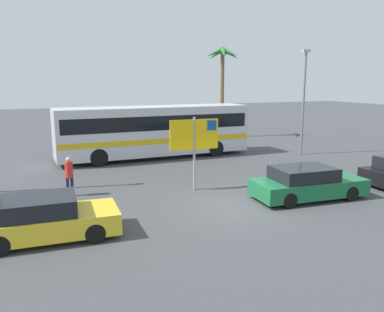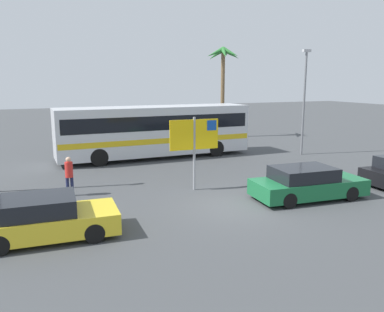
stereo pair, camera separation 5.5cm
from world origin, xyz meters
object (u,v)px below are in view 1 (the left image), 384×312
object	(u,v)px
bus_front_coach	(154,129)
ferry_sign	(195,137)
pedestrian_near_sign	(69,173)
car_yellow	(46,218)
car_green	(307,183)

from	to	relation	value
bus_front_coach	ferry_sign	size ratio (longest dim) A/B	3.70
bus_front_coach	pedestrian_near_sign	xyz separation A→B (m)	(-5.85, -6.43, -0.81)
bus_front_coach	car_yellow	bearing A→B (deg)	-123.18
car_yellow	pedestrian_near_sign	bearing A→B (deg)	78.46
ferry_sign	car_yellow	xyz separation A→B (m)	(-6.35, -3.10, -1.69)
ferry_sign	pedestrian_near_sign	world-z (taller)	ferry_sign
car_green	ferry_sign	bearing A→B (deg)	145.09
car_yellow	bus_front_coach	bearing A→B (deg)	60.69
bus_front_coach	ferry_sign	world-z (taller)	ferry_sign
car_yellow	pedestrian_near_sign	size ratio (longest dim) A/B	2.58
car_yellow	pedestrian_near_sign	world-z (taller)	pedestrian_near_sign
car_yellow	car_green	xyz separation A→B (m)	(9.96, 0.08, 0.00)
car_yellow	car_green	bearing A→B (deg)	4.35
car_green	pedestrian_near_sign	bearing A→B (deg)	159.13
ferry_sign	car_yellow	size ratio (longest dim) A/B	0.75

